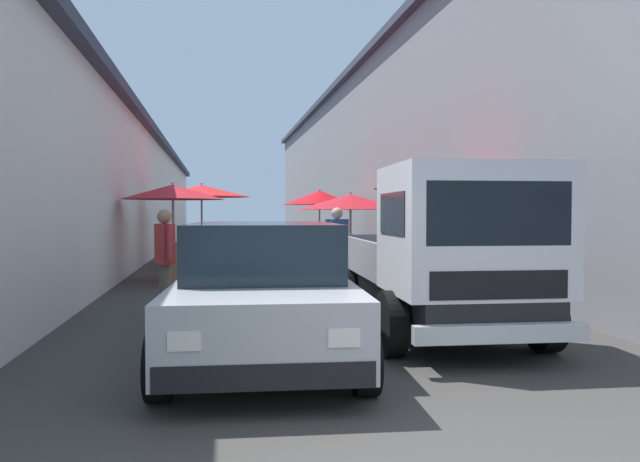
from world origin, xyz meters
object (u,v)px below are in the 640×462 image
object	(u,v)px
fruit_stall_mid_lane	(439,200)
hatchback_car	(263,290)
fruit_stall_near_right	(319,204)
fruit_stall_far_left	(175,207)
delivery_truck	(449,256)
fruit_stall_near_left	(201,199)
plastic_stool	(248,265)
fruit_stall_far_right	(350,209)
vendor_by_crates	(165,255)
vendor_in_shade	(337,243)

from	to	relation	value
fruit_stall_mid_lane	hatchback_car	distance (m)	5.47
fruit_stall_mid_lane	fruit_stall_near_right	xyz separation A→B (m)	(8.56, 0.75, 0.04)
fruit_stall_mid_lane	fruit_stall_far_left	world-z (taller)	fruit_stall_mid_lane
fruit_stall_near_right	delivery_truck	bearing A→B (deg)	177.62
fruit_stall_mid_lane	fruit_stall_near_left	size ratio (longest dim) A/B	0.84
fruit_stall_far_left	delivery_truck	bearing A→B (deg)	-152.03
hatchback_car	plastic_stool	world-z (taller)	hatchback_car
fruit_stall_far_right	vendor_by_crates	xyz separation A→B (m)	(-5.37, 4.08, -0.73)
fruit_stall_far_left	fruit_stall_near_left	size ratio (longest dim) A/B	0.81
hatchback_car	plastic_stool	distance (m)	7.55
fruit_stall_near_right	fruit_stall_far_left	bearing A→B (deg)	140.81
fruit_stall_mid_lane	vendor_in_shade	world-z (taller)	fruit_stall_mid_lane
hatchback_car	vendor_in_shade	world-z (taller)	vendor_in_shade
fruit_stall_far_left	fruit_stall_far_right	bearing A→B (deg)	-80.01
fruit_stall_far_left	plastic_stool	xyz separation A→B (m)	(0.09, -1.63, -1.36)
plastic_stool	fruit_stall_mid_lane	bearing A→B (deg)	-136.54
fruit_stall_far_left	vendor_in_shade	size ratio (longest dim) A/B	1.40
fruit_stall_mid_lane	delivery_truck	bearing A→B (deg)	160.60
hatchback_car	vendor_in_shade	bearing A→B (deg)	-20.09
fruit_stall_far_right	fruit_stall_mid_lane	bearing A→B (deg)	-170.17
fruit_stall_far_right	fruit_stall_far_left	bearing A→B (deg)	99.99
fruit_stall_near_left	vendor_by_crates	bearing A→B (deg)	177.88
fruit_stall_mid_lane	vendor_by_crates	world-z (taller)	fruit_stall_mid_lane
vendor_in_shade	plastic_stool	world-z (taller)	vendor_in_shade
hatchback_car	vendor_in_shade	size ratio (longest dim) A/B	2.42
fruit_stall_mid_lane	plastic_stool	world-z (taller)	fruit_stall_mid_lane
vendor_by_crates	plastic_stool	distance (m)	4.98
fruit_stall_near_left	delivery_truck	distance (m)	11.56
hatchback_car	vendor_by_crates	bearing A→B (deg)	24.01
hatchback_car	vendor_by_crates	xyz separation A→B (m)	(2.82, 1.25, 0.19)
fruit_stall_far_right	fruit_stall_near_right	world-z (taller)	fruit_stall_near_right
fruit_stall_far_left	plastic_stool	bearing A→B (deg)	-86.69
fruit_stall_far_left	vendor_in_shade	distance (m)	4.12
fruit_stall_far_right	fruit_stall_near_right	distance (m)	4.41
hatchback_car	vendor_by_crates	world-z (taller)	vendor_by_crates
hatchback_car	fruit_stall_near_left	bearing A→B (deg)	4.61
fruit_stall_near_right	fruit_stall_near_left	xyz separation A→B (m)	(-1.06, 3.73, 0.14)
fruit_stall_far_right	vendor_by_crates	bearing A→B (deg)	142.79
fruit_stall_far_left	hatchback_car	bearing A→B (deg)	-169.29
delivery_truck	fruit_stall_near_right	bearing A→B (deg)	-2.38
fruit_stall_far_right	vendor_by_crates	distance (m)	6.78
fruit_stall_near_right	vendor_by_crates	world-z (taller)	fruit_stall_near_right
delivery_truck	vendor_in_shade	world-z (taller)	delivery_truck
plastic_stool	vendor_in_shade	bearing A→B (deg)	-147.67
fruit_stall_mid_lane	delivery_truck	size ratio (longest dim) A/B	0.48
fruit_stall_mid_lane	fruit_stall_far_left	bearing A→B (deg)	55.47
delivery_truck	vendor_by_crates	size ratio (longest dim) A/B	3.10
fruit_stall_far_right	hatchback_car	distance (m)	8.71
fruit_stall_near_right	plastic_stool	size ratio (longest dim) A/B	5.49
vendor_in_shade	plastic_stool	xyz separation A→B (m)	(2.53, 1.60, -0.64)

